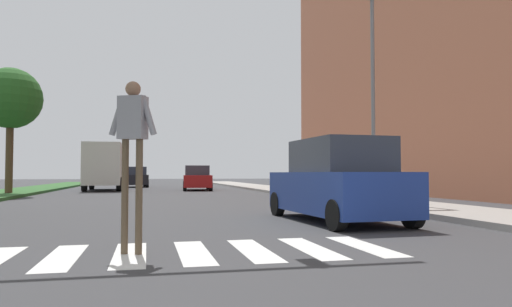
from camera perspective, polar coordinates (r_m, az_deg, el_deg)
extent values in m
plane|color=#38383A|center=(28.32, -12.50, -4.66)|extent=(140.00, 140.00, 0.00)
cube|color=silver|center=(7.22, -22.17, -11.40)|extent=(0.45, 2.20, 0.01)
cube|color=silver|center=(7.13, -14.87, -11.61)|extent=(0.45, 2.20, 0.01)
cube|color=silver|center=(7.16, -7.50, -11.63)|extent=(0.45, 2.20, 0.01)
cube|color=silver|center=(7.30, -0.31, -11.47)|extent=(0.45, 2.20, 0.01)
cube|color=silver|center=(7.55, 6.50, -11.16)|extent=(0.45, 2.20, 0.01)
cube|color=silver|center=(7.89, 12.79, -10.73)|extent=(0.45, 2.20, 0.01)
cylinder|color=#4C3823|center=(27.38, -27.44, -0.10)|extent=(0.36, 0.36, 3.93)
sphere|color=#23561E|center=(27.64, -27.33, 5.92)|extent=(3.12, 3.12, 3.12)
cube|color=#9E9991|center=(27.63, 4.82, -4.61)|extent=(3.00, 64.00, 0.15)
cylinder|color=slate|center=(17.72, 13.84, 6.60)|extent=(0.14, 0.14, 7.50)
cylinder|color=brown|center=(7.03, -13.84, -5.02)|extent=(0.13, 0.13, 1.65)
cylinder|color=brown|center=(7.13, -15.43, -4.97)|extent=(0.13, 0.13, 1.65)
cube|color=gray|center=(7.12, -14.54, 4.17)|extent=(0.45, 0.38, 0.62)
cylinder|color=gray|center=(7.02, -12.79, 4.50)|extent=(0.28, 0.19, 0.58)
cylinder|color=gray|center=(7.23, -16.24, 4.33)|extent=(0.28, 0.19, 0.58)
sphere|color=#8C664C|center=(7.18, -14.51, 7.50)|extent=(0.29, 0.29, 0.22)
cube|color=navy|center=(11.69, 9.55, -4.58)|extent=(2.14, 4.69, 0.96)
cube|color=#2D333D|center=(11.48, 10.01, -0.25)|extent=(1.80, 2.61, 0.79)
cylinder|color=black|center=(13.10, 2.59, -6.04)|extent=(0.25, 0.65, 0.64)
cylinder|color=black|center=(13.75, 9.52, -5.83)|extent=(0.25, 0.65, 0.64)
cylinder|color=black|center=(9.67, 9.62, -7.31)|extent=(0.25, 0.65, 0.64)
cylinder|color=black|center=(10.54, 18.25, -6.82)|extent=(0.25, 0.65, 0.64)
cube|color=maroon|center=(32.79, -7.07, -3.29)|extent=(2.15, 4.52, 0.80)
cube|color=#2D333D|center=(33.00, -7.07, -2.02)|extent=(1.75, 2.09, 0.66)
cylinder|color=black|center=(31.08, -5.43, -3.91)|extent=(0.27, 0.65, 0.64)
cylinder|color=black|center=(31.03, -8.52, -3.89)|extent=(0.27, 0.65, 0.64)
cylinder|color=black|center=(34.57, -5.77, -3.75)|extent=(0.27, 0.65, 0.64)
cylinder|color=black|center=(34.53, -8.55, -3.74)|extent=(0.27, 0.65, 0.64)
cube|color=black|center=(41.03, -14.17, -3.05)|extent=(2.04, 4.25, 0.81)
cube|color=#2D333D|center=(40.82, -14.14, -2.02)|extent=(1.67, 1.96, 0.66)
cylinder|color=black|center=(42.62, -15.35, -3.41)|extent=(0.26, 0.65, 0.64)
cylinder|color=black|center=(42.69, -13.20, -3.43)|extent=(0.26, 0.65, 0.64)
cylinder|color=black|center=(39.38, -15.22, -3.51)|extent=(0.26, 0.65, 0.64)
cylinder|color=black|center=(39.46, -12.90, -3.53)|extent=(0.26, 0.65, 0.64)
cube|color=navy|center=(35.86, -17.38, -1.80)|extent=(2.30, 2.00, 2.20)
cube|color=beige|center=(32.77, -17.79, -1.22)|extent=(2.30, 4.20, 2.70)
cylinder|color=black|center=(35.96, -19.07, -3.37)|extent=(0.30, 0.90, 0.90)
cylinder|color=black|center=(35.80, -15.72, -3.42)|extent=(0.30, 0.90, 0.90)
cylinder|color=black|center=(31.84, -19.87, -3.51)|extent=(0.30, 0.90, 0.90)
cylinder|color=black|center=(31.65, -16.09, -3.56)|extent=(0.30, 0.90, 0.90)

